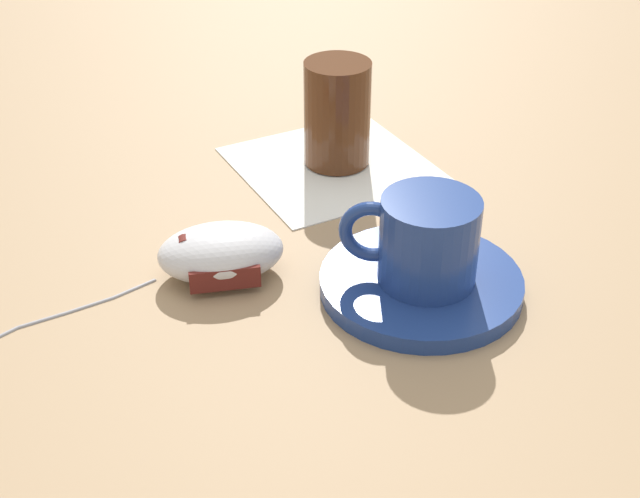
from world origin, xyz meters
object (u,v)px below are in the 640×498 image
drinking_glass (337,113)px  saucer (421,283)px  coffee_cup (425,240)px  computer_mouse (221,252)px

drinking_glass → saucer: bearing=-81.0°
saucer → coffee_cup: bearing=-86.1°
saucer → coffee_cup: coffee_cup is taller
computer_mouse → drinking_glass: (0.11, 0.17, 0.03)m
coffee_cup → computer_mouse: (-0.15, 0.04, -0.03)m
coffee_cup → drinking_glass: bearing=98.9°
saucer → coffee_cup: size_ratio=1.51×
coffee_cup → computer_mouse: coffee_cup is taller
saucer → computer_mouse: (-0.15, 0.04, 0.01)m
coffee_cup → drinking_glass: size_ratio=1.04×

